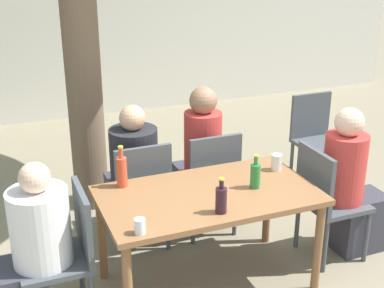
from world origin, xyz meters
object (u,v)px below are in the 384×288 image
(patio_chair_2, at_px, (140,189))
(patio_chair_3, at_px, (210,177))
(person_seated_3, at_px, (199,162))
(drinking_glass_0, at_px, (277,162))
(dining_table_front, at_px, (208,204))
(patio_chair_4, at_px, (315,134))
(drinking_glass_1, at_px, (140,226))
(patio_chair_0, at_px, (67,248))
(person_seated_0, at_px, (28,258))
(soda_bottle_0, at_px, (122,171))
(person_seated_1, at_px, (351,189))
(wine_bottle_1, at_px, (221,199))
(patio_chair_1, at_px, (325,196))
(person_seated_2, at_px, (132,177))
(green_bottle_2, at_px, (255,175))

(patio_chair_2, relative_size, patio_chair_3, 1.00)
(person_seated_3, relative_size, drinking_glass_0, 10.12)
(dining_table_front, xyz_separation_m, drinking_glass_0, (0.63, 0.16, 0.14))
(patio_chair_4, height_order, drinking_glass_0, patio_chair_4)
(drinking_glass_1, bearing_deg, patio_chair_0, 138.83)
(person_seated_0, bearing_deg, soda_bottle_0, 114.70)
(person_seated_1, bearing_deg, drinking_glass_1, 100.67)
(patio_chair_2, bearing_deg, person_seated_3, -158.41)
(person_seated_3, bearing_deg, drinking_glass_1, 54.14)
(patio_chair_4, xyz_separation_m, drinking_glass_1, (-2.28, -1.53, 0.26))
(patio_chair_2, bearing_deg, person_seated_1, 156.72)
(patio_chair_0, height_order, patio_chair_2, same)
(patio_chair_4, bearing_deg, patio_chair_3, -158.83)
(person_seated_0, distance_m, person_seated_3, 1.75)
(patio_chair_3, xyz_separation_m, wine_bottle_1, (-0.33, -0.93, 0.30))
(person_seated_0, bearing_deg, drinking_glass_0, 95.07)
(patio_chair_4, bearing_deg, patio_chair_1, -121.00)
(patio_chair_2, bearing_deg, drinking_glass_0, 152.20)
(patio_chair_1, height_order, patio_chair_3, same)
(drinking_glass_0, distance_m, drinking_glass_1, 1.31)
(person_seated_0, height_order, person_seated_1, person_seated_1)
(patio_chair_3, distance_m, patio_chair_4, 1.49)
(patio_chair_0, bearing_deg, patio_chair_1, 90.00)
(patio_chair_3, xyz_separation_m, person_seated_0, (-1.51, -0.65, -0.01))
(person_seated_2, bearing_deg, patio_chair_2, 90.00)
(patio_chair_4, bearing_deg, drinking_glass_1, -146.14)
(patio_chair_0, height_order, wine_bottle_1, wine_bottle_1)
(patio_chair_4, relative_size, person_seated_3, 0.73)
(patio_chair_3, height_order, green_bottle_2, green_bottle_2)
(dining_table_front, relative_size, person_seated_2, 1.27)
(patio_chair_0, height_order, patio_chair_4, same)
(green_bottle_2, height_order, drinking_glass_0, green_bottle_2)
(person_seated_1, xyz_separation_m, person_seated_2, (-1.51, 0.88, -0.01))
(patio_chair_1, distance_m, patio_chair_4, 1.39)
(patio_chair_1, distance_m, soda_bottle_0, 1.56)
(patio_chair_2, height_order, drinking_glass_1, patio_chair_2)
(soda_bottle_0, bearing_deg, drinking_glass_1, -96.02)
(person_seated_2, xyz_separation_m, green_bottle_2, (0.63, -0.93, 0.30))
(person_seated_1, relative_size, drinking_glass_1, 12.78)
(patio_chair_4, bearing_deg, wine_bottle_1, -139.54)
(person_seated_3, bearing_deg, dining_table_front, 71.44)
(green_bottle_2, bearing_deg, patio_chair_4, 42.27)
(patio_chair_1, xyz_separation_m, patio_chair_3, (-0.68, 0.65, 0.00))
(person_seated_1, relative_size, person_seated_2, 1.04)
(person_seated_3, xyz_separation_m, drinking_glass_1, (-0.88, -1.22, 0.22))
(wine_bottle_1, bearing_deg, patio_chair_3, 70.33)
(patio_chair_1, height_order, wine_bottle_1, wine_bottle_1)
(person_seated_1, height_order, person_seated_2, person_seated_1)
(person_seated_2, relative_size, drinking_glass_0, 9.44)
(patio_chair_1, relative_size, patio_chair_3, 1.00)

